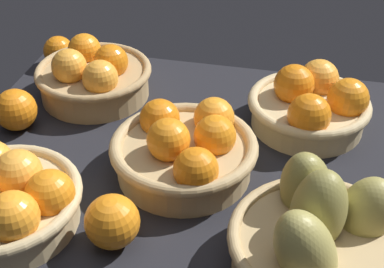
% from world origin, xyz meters
% --- Properties ---
extents(market_tray, '(0.84, 0.72, 0.03)m').
position_xyz_m(market_tray, '(0.00, 0.00, 0.01)').
color(market_tray, black).
rests_on(market_tray, ground).
extents(basket_near_left, '(0.23, 0.23, 0.11)m').
position_xyz_m(basket_near_left, '(-0.21, -0.16, 0.08)').
color(basket_near_left, tan).
rests_on(basket_near_left, market_tray).
extents(basket_near_right, '(0.24, 0.24, 0.12)m').
position_xyz_m(basket_near_right, '(0.23, -0.18, 0.08)').
color(basket_near_right, tan).
rests_on(basket_near_right, market_tray).
extents(basket_far_right, '(0.25, 0.25, 0.11)m').
position_xyz_m(basket_far_right, '(0.23, 0.20, 0.08)').
color(basket_far_right, tan).
rests_on(basket_far_right, market_tray).
extents(basket_center, '(0.25, 0.25, 0.12)m').
position_xyz_m(basket_center, '(-0.01, 0.02, 0.08)').
color(basket_center, tan).
rests_on(basket_center, market_tray).
extents(basket_far_left_pears, '(0.25, 0.27, 0.16)m').
position_xyz_m(basket_far_left_pears, '(-0.23, 0.18, 0.08)').
color(basket_far_left_pears, tan).
rests_on(basket_far_left_pears, market_tray).
extents(loose_orange_front_gap, '(0.08, 0.08, 0.08)m').
position_xyz_m(loose_orange_front_gap, '(0.33, -0.03, 0.07)').
color(loose_orange_front_gap, orange).
rests_on(loose_orange_front_gap, market_tray).
extents(loose_orange_back_gap, '(0.08, 0.08, 0.08)m').
position_xyz_m(loose_orange_back_gap, '(0.06, 0.21, 0.07)').
color(loose_orange_back_gap, orange).
rests_on(loose_orange_back_gap, market_tray).
extents(loose_orange_side_gap, '(0.07, 0.07, 0.07)m').
position_xyz_m(loose_orange_side_gap, '(0.36, -0.28, 0.06)').
color(loose_orange_side_gap, orange).
rests_on(loose_orange_side_gap, market_tray).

